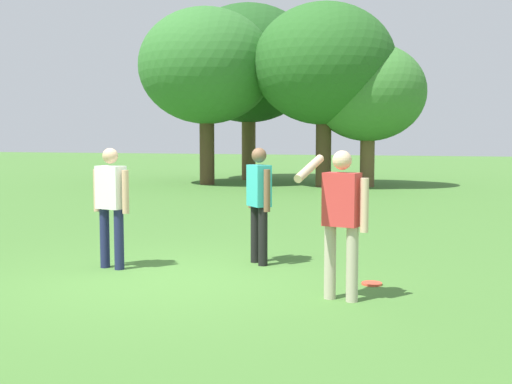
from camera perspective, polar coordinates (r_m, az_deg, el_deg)
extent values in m
plane|color=#447530|center=(8.12, -7.56, -7.79)|extent=(120.00, 120.00, 0.00)
cylinder|color=#B7AD93|center=(6.98, 8.63, -6.44)|extent=(0.13, 0.13, 0.82)
cylinder|color=#B7AD93|center=(7.08, 6.67, -6.26)|extent=(0.13, 0.13, 0.82)
cube|color=#D83838|center=(6.93, 7.71, -0.66)|extent=(0.41, 0.28, 0.58)
sphere|color=beige|center=(6.90, 7.75, 2.85)|extent=(0.21, 0.21, 0.21)
cylinder|color=beige|center=(6.84, 9.71, -1.18)|extent=(0.09, 0.09, 0.58)
cylinder|color=beige|center=(6.76, 4.81, 2.12)|extent=(0.19, 0.58, 0.28)
cylinder|color=#1E234C|center=(8.95, -13.43, -4.03)|extent=(0.13, 0.13, 0.82)
cylinder|color=#1E234C|center=(8.77, -12.20, -4.19)|extent=(0.13, 0.13, 0.82)
cube|color=white|center=(8.78, -12.90, 0.41)|extent=(0.41, 0.28, 0.58)
sphere|color=tan|center=(8.76, -12.96, 3.18)|extent=(0.21, 0.21, 0.21)
cylinder|color=tan|center=(8.97, -14.11, 0.15)|extent=(0.09, 0.09, 0.58)
cylinder|color=tan|center=(8.61, -11.64, 0.01)|extent=(0.09, 0.09, 0.58)
cylinder|color=black|center=(8.84, 0.62, -4.01)|extent=(0.13, 0.13, 0.82)
cylinder|color=black|center=(9.07, -0.08, -3.78)|extent=(0.13, 0.13, 0.82)
cube|color=#33B2AD|center=(8.88, 0.27, 0.58)|extent=(0.42, 0.42, 0.58)
sphere|color=brown|center=(8.85, 0.27, 3.32)|extent=(0.21, 0.21, 0.21)
cylinder|color=brown|center=(8.64, 0.99, 0.13)|extent=(0.09, 0.09, 0.58)
cylinder|color=brown|center=(9.11, -0.41, 0.37)|extent=(0.09, 0.09, 0.58)
cylinder|color=#E04733|center=(7.90, 10.35, -8.09)|extent=(0.25, 0.25, 0.03)
cylinder|color=#4C3823|center=(24.49, -4.42, 4.30)|extent=(0.57, 0.57, 3.10)
ellipsoid|color=#33702D|center=(24.64, -4.47, 11.21)|extent=(5.16, 5.16, 4.38)
cylinder|color=brown|center=(27.36, -0.66, 4.61)|extent=(0.59, 0.59, 3.33)
ellipsoid|color=#21511E|center=(27.55, -0.67, 11.46)|extent=(5.87, 5.87, 4.99)
cylinder|color=#4C3823|center=(23.38, 6.08, 4.19)|extent=(0.57, 0.57, 3.04)
ellipsoid|color=#286023|center=(23.54, 6.14, 11.35)|extent=(5.15, 5.15, 4.38)
cylinder|color=brown|center=(23.60, 9.96, 3.25)|extent=(0.53, 0.53, 2.30)
ellipsoid|color=#3D7A33|center=(23.65, 10.04, 8.81)|extent=(4.17, 4.17, 3.54)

